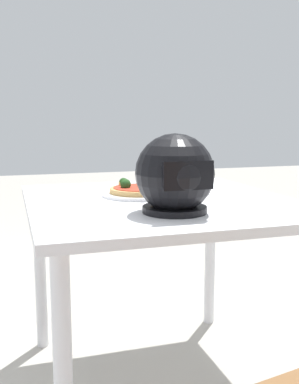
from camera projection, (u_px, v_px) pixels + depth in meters
ground_plane at (159, 382)px, 1.76m from camera, size 14.00×14.00×0.00m
dining_table at (160, 223)px, 1.66m from camera, size 0.94×0.99×0.72m
pizza_plate at (140, 194)px, 1.72m from camera, size 0.28×0.28×0.01m
pizza at (139, 189)px, 1.72m from camera, size 0.23×0.23×0.05m
motorcycle_helmet at (175, 175)px, 1.39m from camera, size 0.24×0.24×0.24m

